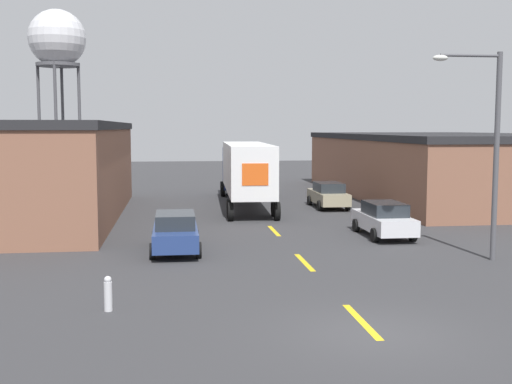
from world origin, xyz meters
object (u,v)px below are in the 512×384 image
object	(u,v)px
parked_car_right_mid	(384,219)
street_lamp	(489,140)
fire_hydrant	(108,294)
parked_car_left_far	(175,232)
water_tower	(57,41)
semi_truck	(245,168)
parked_car_right_far	(328,195)

from	to	relation	value
parked_car_right_mid	street_lamp	world-z (taller)	street_lamp
street_lamp	fire_hydrant	bearing A→B (deg)	-159.28
parked_car_right_mid	fire_hydrant	bearing A→B (deg)	-136.72
parked_car_left_far	water_tower	distance (m)	39.46
parked_car_right_mid	water_tower	world-z (taller)	water_tower
semi_truck	water_tower	bearing A→B (deg)	127.38
parked_car_left_far	water_tower	bearing A→B (deg)	106.20
parked_car_right_far	fire_hydrant	xyz separation A→B (m)	(-11.18, -21.07, -0.33)
parked_car_right_mid	street_lamp	xyz separation A→B (m)	(2.04, -5.53, 3.66)
semi_truck	parked_car_right_far	bearing A→B (deg)	-17.78
parked_car_right_far	fire_hydrant	size ratio (longest dim) A/B	4.74
water_tower	parked_car_right_mid	bearing A→B (deg)	-59.47
parked_car_right_mid	street_lamp	bearing A→B (deg)	-69.73
street_lamp	fire_hydrant	xyz separation A→B (m)	(-13.23, -5.00, -3.99)
street_lamp	parked_car_left_far	bearing A→B (deg)	164.80
semi_truck	parked_car_left_far	world-z (taller)	semi_truck
parked_car_left_far	street_lamp	world-z (taller)	street_lamp
parked_car_right_far	semi_truck	bearing A→B (deg)	159.82
parked_car_right_far	street_lamp	distance (m)	16.60
fire_hydrant	street_lamp	bearing A→B (deg)	20.72
water_tower	fire_hydrant	bearing A→B (deg)	-78.90
semi_truck	parked_car_right_mid	bearing A→B (deg)	-65.81
parked_car_right_mid	parked_car_right_far	xyz separation A→B (m)	(0.00, 10.54, 0.00)
water_tower	fire_hydrant	world-z (taller)	water_tower
water_tower	semi_truck	bearing A→B (deg)	-55.02
semi_truck	parked_car_right_mid	size ratio (longest dim) A/B	3.37
parked_car_right_mid	fire_hydrant	world-z (taller)	parked_car_right_mid
parked_car_left_far	fire_hydrant	bearing A→B (deg)	-102.65
semi_truck	parked_car_left_far	size ratio (longest dim) A/B	3.37
parked_car_right_far	parked_car_left_far	distance (m)	16.00
street_lamp	fire_hydrant	world-z (taller)	street_lamp
semi_truck	parked_car_left_far	distance (m)	15.51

